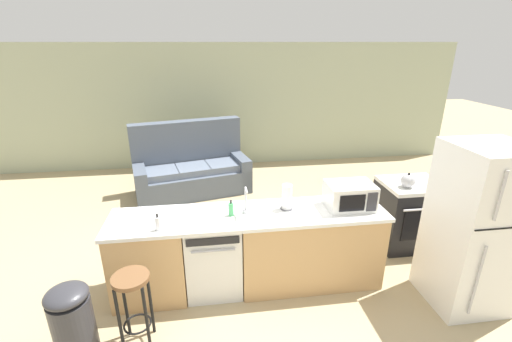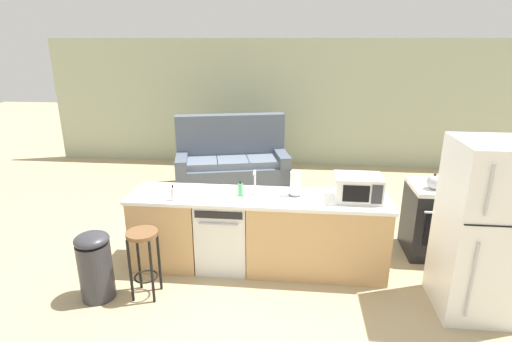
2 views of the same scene
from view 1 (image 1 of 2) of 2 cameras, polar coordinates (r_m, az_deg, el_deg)
ground_plane at (r=4.13m, az=-3.15°, el=-18.34°), size 24.00×24.00×0.00m
wall_back at (r=7.54m, az=-3.86°, el=10.73°), size 10.00×0.06×2.60m
kitchen_counter at (r=3.91m, az=0.32°, el=-13.28°), size 2.94×0.66×0.90m
dishwasher at (r=3.88m, az=-7.06°, el=-13.73°), size 0.58×0.61×0.84m
stove_range at (r=5.04m, az=24.02°, el=-6.52°), size 0.76×0.68×0.90m
refrigerator at (r=4.09m, az=32.71°, el=-8.03°), size 0.72×0.73×1.73m
microwave at (r=3.86m, az=15.35°, el=-3.99°), size 0.50×0.37×0.28m
sink_faucet at (r=3.60m, az=-1.71°, el=-5.18°), size 0.07×0.18×0.30m
paper_towel_roll at (r=3.70m, az=5.18°, el=-4.39°), size 0.14×0.14×0.28m
soap_bottle at (r=3.59m, az=-4.18°, el=-6.37°), size 0.06×0.06×0.18m
dish_soap_bottle at (r=3.45m, az=-16.02°, el=-8.39°), size 0.06×0.06×0.18m
kettle at (r=4.65m, az=24.00°, el=-1.53°), size 0.21×0.17×0.19m
bar_stool at (r=3.34m, az=-19.80°, el=-18.98°), size 0.32×0.32×0.74m
trash_bin at (r=3.52m, az=-28.20°, el=-21.46°), size 0.35×0.35×0.74m
couch at (r=6.40m, az=-10.79°, el=0.15°), size 2.15×1.34×1.27m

